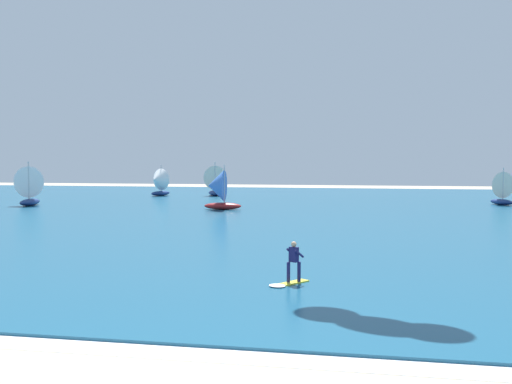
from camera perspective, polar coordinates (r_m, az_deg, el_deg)
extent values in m
cube|color=navy|center=(60.22, 5.46, -1.63)|extent=(160.00, 90.00, 0.10)
cube|color=white|center=(17.88, -17.98, -13.23)|extent=(73.74, 2.60, 0.01)
cube|color=yellow|center=(23.65, 3.69, -8.78)|extent=(1.17, 1.40, 0.05)
cylinder|color=#19194C|center=(23.52, 3.18, -7.79)|extent=(0.14, 0.14, 0.80)
cylinder|color=#19194C|center=(23.62, 4.21, -7.74)|extent=(0.14, 0.14, 0.80)
cube|color=#19194C|center=(23.45, 3.70, -6.08)|extent=(0.42, 0.39, 0.60)
sphere|color=tan|center=(23.38, 3.70, -5.09)|extent=(0.22, 0.22, 0.22)
cylinder|color=#19194C|center=(23.64, 3.43, -5.88)|extent=(0.36, 0.46, 0.39)
cylinder|color=#19194C|center=(23.35, 4.23, -6.00)|extent=(0.36, 0.46, 0.39)
ellipsoid|color=white|center=(22.97, 2.07, -9.09)|extent=(0.92, 0.89, 0.08)
ellipsoid|color=navy|center=(68.06, -21.15, -0.92)|extent=(1.93, 4.18, 0.75)
cylinder|color=silver|center=(67.78, -21.26, 1.08)|extent=(0.13, 0.13, 4.02)
cone|color=white|center=(68.59, -20.95, 0.94)|extent=(3.59, 2.22, 3.38)
ellipsoid|color=navy|center=(69.98, 22.80, -0.90)|extent=(2.62, 3.62, 0.65)
cylinder|color=silver|center=(69.75, 22.92, 0.78)|extent=(0.11, 0.11, 3.45)
cone|color=silver|center=(70.35, 22.53, 0.66)|extent=(3.27, 2.66, 2.90)
ellipsoid|color=navy|center=(81.45, -4.04, -0.11)|extent=(3.24, 4.07, 0.74)
cylinder|color=silver|center=(81.17, -4.00, 1.54)|extent=(0.12, 0.12, 3.95)
cone|color=silver|center=(82.01, -4.18, 1.42)|extent=(3.73, 3.22, 3.32)
ellipsoid|color=maroon|center=(58.42, -3.26, -1.38)|extent=(3.81, 1.51, 0.70)
cylinder|color=silver|center=(58.26, -3.09, 0.80)|extent=(0.12, 0.12, 3.74)
cone|color=#3F72CC|center=(58.42, -3.88, 0.62)|extent=(1.82, 3.24, 3.14)
ellipsoid|color=navy|center=(82.48, -9.27, -0.12)|extent=(2.46, 3.76, 0.67)
cylinder|color=silver|center=(82.51, -9.21, 1.35)|extent=(0.11, 0.11, 3.56)
cone|color=white|center=(81.94, -9.57, 1.21)|extent=(3.36, 2.56, 2.99)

